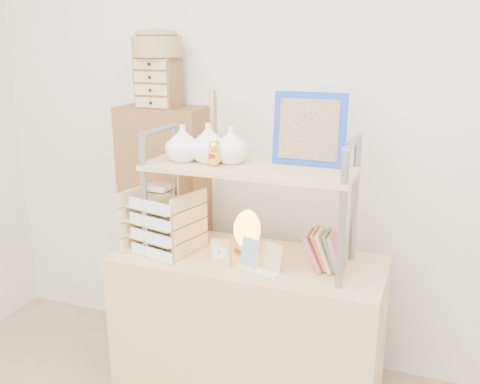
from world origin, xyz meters
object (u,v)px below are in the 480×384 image
Objects in this scene: desk at (248,332)px; salt_lamp at (247,231)px; cabinet at (166,229)px; letter_tray at (162,225)px.

salt_lamp is at bearing 115.67° from desk.
salt_lamp is (-0.03, 0.07, 0.48)m from desk.
letter_tray is (0.22, -0.43, 0.20)m from cabinet.
salt_lamp is at bearing -28.76° from cabinet.
cabinet is at bearing 116.98° from letter_tray.
cabinet is at bearing 152.56° from salt_lamp.
letter_tray reaches higher than salt_lamp.
letter_tray is 0.39m from salt_lamp.
salt_lamp is (0.36, 0.13, -0.03)m from letter_tray.
desk is at bearing 9.26° from letter_tray.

